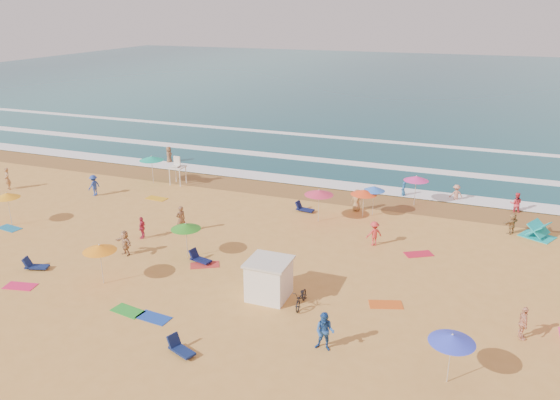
% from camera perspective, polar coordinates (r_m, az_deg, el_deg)
% --- Properties ---
extents(ground, '(220.00, 220.00, 0.00)m').
position_cam_1_polar(ground, '(34.29, -3.84, -5.50)').
color(ground, gold).
rests_on(ground, ground).
extents(ocean, '(220.00, 140.00, 0.18)m').
position_cam_1_polar(ocean, '(113.81, 14.34, 11.79)').
color(ocean, '#0C4756').
rests_on(ocean, ground).
extents(wet_sand, '(220.00, 220.00, 0.00)m').
position_cam_1_polar(wet_sand, '(45.10, 2.74, 0.85)').
color(wet_sand, olive).
rests_on(wet_sand, ground).
extents(surf_foam, '(200.00, 18.70, 0.05)m').
position_cam_1_polar(surf_foam, '(53.16, 5.73, 3.82)').
color(surf_foam, white).
rests_on(surf_foam, ground).
extents(cabana, '(2.00, 2.00, 2.00)m').
position_cam_1_polar(cabana, '(28.89, -1.16, -8.34)').
color(cabana, white).
rests_on(cabana, ground).
extents(cabana_roof, '(2.20, 2.20, 0.12)m').
position_cam_1_polar(cabana_roof, '(28.41, -1.18, -6.46)').
color(cabana_roof, silver).
rests_on(cabana_roof, cabana).
extents(bicycle, '(0.77, 1.90, 0.98)m').
position_cam_1_polar(bicycle, '(28.32, 2.24, -10.16)').
color(bicycle, black).
rests_on(bicycle, ground).
extents(lifeguard_stand, '(1.20, 1.20, 2.10)m').
position_cam_1_polar(lifeguard_stand, '(47.51, -10.64, 2.83)').
color(lifeguard_stand, white).
rests_on(lifeguard_stand, ground).
extents(beach_umbrellas, '(61.86, 29.83, 0.67)m').
position_cam_1_polar(beach_umbrellas, '(33.33, -1.73, -2.22)').
color(beach_umbrellas, '#14A787').
rests_on(beach_umbrellas, ground).
extents(loungers, '(48.79, 23.64, 0.34)m').
position_cam_1_polar(loungers, '(28.89, 5.89, -10.34)').
color(loungers, navy).
rests_on(loungers, ground).
extents(towels, '(41.38, 20.96, 0.03)m').
position_cam_1_polar(towels, '(33.11, -4.43, -6.45)').
color(towels, '#E71C56').
rests_on(towels, ground).
extents(popup_tents, '(3.55, 14.29, 1.20)m').
position_cam_1_polar(popup_tents, '(34.53, 27.05, -6.50)').
color(popup_tents, '#FF3882').
rests_on(popup_tents, ground).
extents(beachgoers, '(46.10, 26.77, 2.14)m').
position_cam_1_polar(beachgoers, '(37.68, -4.35, -1.82)').
color(beachgoers, '#E49B77').
rests_on(beachgoers, ground).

